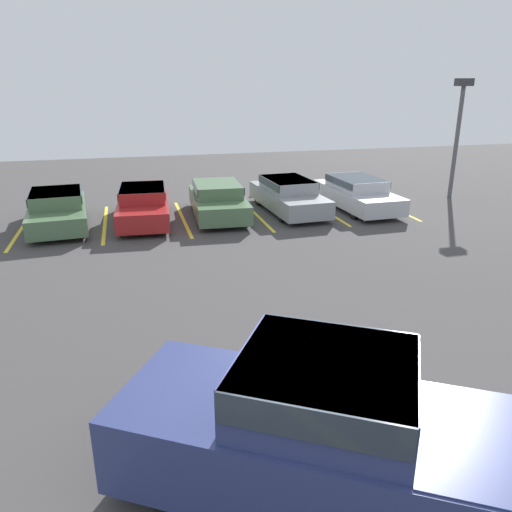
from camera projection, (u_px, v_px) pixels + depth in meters
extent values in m
plane|color=#423F3F|center=(334.00, 482.00, 6.32)|extent=(60.00, 60.00, 0.00)
cube|color=yellow|center=(21.00, 229.00, 17.11)|extent=(0.12, 5.20, 0.01)
cube|color=yellow|center=(105.00, 223.00, 17.76)|extent=(0.12, 5.20, 0.01)
cube|color=yellow|center=(183.00, 218.00, 18.42)|extent=(0.12, 5.20, 0.01)
cube|color=yellow|center=(255.00, 214.00, 19.08)|extent=(0.12, 5.20, 0.01)
cube|color=yellow|center=(323.00, 209.00, 19.74)|extent=(0.12, 5.20, 0.01)
cube|color=yellow|center=(386.00, 205.00, 20.39)|extent=(0.12, 5.20, 0.01)
cube|color=navy|center=(346.00, 451.00, 5.77)|extent=(5.64, 4.50, 0.99)
cube|color=navy|center=(326.00, 386.00, 5.57)|extent=(2.60, 2.54, 0.66)
cube|color=#2D3842|center=(326.00, 374.00, 5.52)|extent=(2.60, 2.57, 0.37)
cylinder|color=black|center=(485.00, 456.00, 6.15)|extent=(0.88, 0.69, 0.86)
cylinder|color=#ADADB2|center=(485.00, 456.00, 6.15)|extent=(0.56, 0.50, 0.48)
cylinder|color=black|center=(236.00, 408.00, 7.05)|extent=(0.88, 0.69, 0.86)
cylinder|color=#ADADB2|center=(236.00, 408.00, 7.05)|extent=(0.56, 0.50, 0.48)
cylinder|color=black|center=(189.00, 493.00, 5.60)|extent=(0.88, 0.69, 0.86)
cylinder|color=#ADADB2|center=(189.00, 493.00, 5.60)|extent=(0.56, 0.50, 0.48)
cube|color=#4C6B47|center=(58.00, 214.00, 17.16)|extent=(2.19, 4.48, 0.61)
cube|color=#4C6B47|center=(56.00, 198.00, 17.06)|extent=(1.80, 2.38, 0.47)
cube|color=#2D3842|center=(56.00, 195.00, 17.03)|extent=(1.87, 2.34, 0.28)
cylinder|color=black|center=(84.00, 226.00, 16.35)|extent=(0.26, 0.64, 0.63)
cylinder|color=#ADADB2|center=(84.00, 226.00, 16.35)|extent=(0.25, 0.36, 0.34)
cylinder|color=black|center=(31.00, 230.00, 15.85)|extent=(0.26, 0.64, 0.63)
cylinder|color=#ADADB2|center=(31.00, 230.00, 15.85)|extent=(0.25, 0.36, 0.34)
cylinder|color=black|center=(82.00, 208.00, 18.59)|extent=(0.26, 0.64, 0.63)
cylinder|color=#ADADB2|center=(82.00, 208.00, 18.59)|extent=(0.25, 0.36, 0.34)
cylinder|color=black|center=(36.00, 212.00, 18.09)|extent=(0.26, 0.64, 0.63)
cylinder|color=#ADADB2|center=(36.00, 212.00, 18.09)|extent=(0.25, 0.36, 0.34)
cube|color=maroon|center=(144.00, 208.00, 17.86)|extent=(2.01, 4.58, 0.64)
cube|color=maroon|center=(143.00, 193.00, 17.76)|extent=(1.66, 2.42, 0.44)
cube|color=#2D3842|center=(142.00, 191.00, 17.73)|extent=(1.73, 2.38, 0.27)
cylinder|color=black|center=(166.00, 222.00, 16.85)|extent=(0.26, 0.62, 0.61)
cylinder|color=#ADADB2|center=(166.00, 222.00, 16.85)|extent=(0.25, 0.35, 0.34)
cylinder|color=black|center=(121.00, 224.00, 16.58)|extent=(0.26, 0.62, 0.61)
cylinder|color=#ADADB2|center=(121.00, 224.00, 16.58)|extent=(0.25, 0.35, 0.34)
cylinder|color=black|center=(164.00, 204.00, 19.26)|extent=(0.26, 0.62, 0.61)
cylinder|color=#ADADB2|center=(164.00, 204.00, 19.26)|extent=(0.25, 0.35, 0.34)
cylinder|color=black|center=(125.00, 206.00, 18.99)|extent=(0.26, 0.62, 0.61)
cylinder|color=#ADADB2|center=(125.00, 206.00, 18.99)|extent=(0.25, 0.35, 0.34)
cube|color=#4C6B47|center=(218.00, 204.00, 18.51)|extent=(2.06, 4.46, 0.64)
cube|color=#4C6B47|center=(217.00, 189.00, 18.42)|extent=(1.73, 2.35, 0.44)
cube|color=#2D3842|center=(217.00, 186.00, 18.39)|extent=(1.80, 2.31, 0.26)
cylinder|color=black|center=(245.00, 215.00, 17.55)|extent=(0.25, 0.66, 0.65)
cylinder|color=#ADADB2|center=(245.00, 215.00, 17.55)|extent=(0.25, 0.37, 0.36)
cylinder|color=black|center=(200.00, 218.00, 17.25)|extent=(0.25, 0.66, 0.65)
cylinder|color=#ADADB2|center=(200.00, 218.00, 17.25)|extent=(0.25, 0.37, 0.36)
cylinder|color=black|center=(234.00, 200.00, 19.89)|extent=(0.25, 0.66, 0.65)
cylinder|color=#ADADB2|center=(234.00, 200.00, 19.89)|extent=(0.25, 0.37, 0.36)
cylinder|color=black|center=(194.00, 201.00, 19.59)|extent=(0.25, 0.66, 0.65)
cylinder|color=#ADADB2|center=(194.00, 201.00, 19.59)|extent=(0.25, 0.37, 0.36)
cube|color=gray|center=(288.00, 199.00, 19.27)|extent=(1.99, 4.73, 0.64)
cube|color=gray|center=(288.00, 184.00, 19.17)|extent=(1.66, 2.49, 0.45)
cube|color=#2D3842|center=(288.00, 182.00, 19.14)|extent=(1.73, 2.45, 0.27)
cylinder|color=black|center=(320.00, 210.00, 18.33)|extent=(0.25, 0.64, 0.63)
cylinder|color=#ADADB2|center=(320.00, 210.00, 18.33)|extent=(0.25, 0.36, 0.35)
cylinder|color=black|center=(282.00, 213.00, 17.91)|extent=(0.25, 0.64, 0.63)
cylinder|color=#ADADB2|center=(282.00, 213.00, 17.91)|extent=(0.25, 0.36, 0.35)
cylinder|color=black|center=(293.00, 195.00, 20.75)|extent=(0.25, 0.64, 0.63)
cylinder|color=#ADADB2|center=(293.00, 195.00, 20.75)|extent=(0.25, 0.36, 0.35)
cylinder|color=black|center=(259.00, 197.00, 20.33)|extent=(0.25, 0.64, 0.63)
cylinder|color=#ADADB2|center=(259.00, 197.00, 20.33)|extent=(0.25, 0.36, 0.35)
cube|color=#B7BABF|center=(357.00, 197.00, 19.66)|extent=(1.95, 4.72, 0.62)
cube|color=#B7BABF|center=(357.00, 183.00, 19.57)|extent=(1.65, 2.48, 0.44)
cube|color=#2D3842|center=(357.00, 181.00, 19.54)|extent=(1.72, 2.43, 0.26)
cylinder|color=black|center=(392.00, 207.00, 18.70)|extent=(0.24, 0.66, 0.65)
cylinder|color=#ADADB2|center=(392.00, 207.00, 18.70)|extent=(0.24, 0.37, 0.36)
cylinder|color=black|center=(355.00, 210.00, 18.29)|extent=(0.24, 0.66, 0.65)
cylinder|color=#ADADB2|center=(355.00, 210.00, 18.29)|extent=(0.24, 0.37, 0.36)
cylinder|color=black|center=(358.00, 193.00, 21.14)|extent=(0.24, 0.66, 0.65)
cylinder|color=#ADADB2|center=(358.00, 193.00, 21.14)|extent=(0.24, 0.37, 0.36)
cylinder|color=black|center=(325.00, 195.00, 20.73)|extent=(0.24, 0.66, 0.65)
cylinder|color=#ADADB2|center=(325.00, 195.00, 20.73)|extent=(0.24, 0.37, 0.36)
cylinder|color=#515156|center=(456.00, 143.00, 21.07)|extent=(0.18, 0.18, 4.60)
cube|color=#333338|center=(464.00, 82.00, 20.26)|extent=(0.70, 0.36, 0.30)
cube|color=#B7B2A8|center=(271.00, 194.00, 22.08)|extent=(1.90, 0.20, 0.14)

